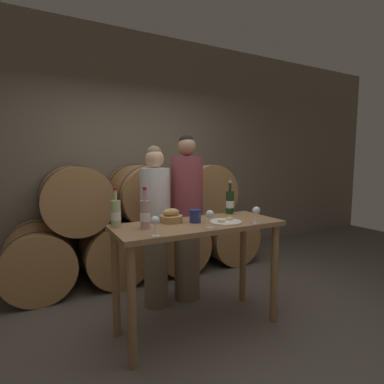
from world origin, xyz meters
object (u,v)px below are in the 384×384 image
(wine_bottle_red, at_px, (230,202))
(cheese_plate, at_px, (225,222))
(tasting_table, at_px, (198,242))
(wine_bottle_rose, at_px, (145,214))
(bread_basket, at_px, (171,217))
(wine_glass_center, at_px, (256,211))
(wine_glass_far_left, at_px, (155,222))
(wine_bottle_white, at_px, (116,214))
(person_left, at_px, (155,225))
(person_right, at_px, (187,216))
(wine_glass_left, at_px, (210,215))
(blue_crock, at_px, (195,215))

(wine_bottle_red, height_order, cheese_plate, wine_bottle_red)
(tasting_table, relative_size, wine_bottle_rose, 4.43)
(bread_basket, bearing_deg, wine_glass_center, -31.54)
(tasting_table, distance_m, wine_glass_far_left, 0.59)
(cheese_plate, bearing_deg, wine_bottle_white, 162.09)
(wine_bottle_white, distance_m, wine_glass_far_left, 0.44)
(wine_bottle_rose, xyz_separation_m, wine_glass_far_left, (-0.02, -0.25, -0.01))
(wine_bottle_white, relative_size, cheese_plate, 1.15)
(wine_bottle_rose, height_order, bread_basket, wine_bottle_rose)
(wine_bottle_rose, bearing_deg, person_left, 61.87)
(tasting_table, xyz_separation_m, wine_glass_far_left, (-0.48, -0.23, 0.27))
(wine_bottle_white, xyz_separation_m, cheese_plate, (0.85, -0.28, -0.10))
(person_left, bearing_deg, wine_bottle_red, -26.37)
(person_left, relative_size, person_right, 0.93)
(wine_bottle_red, xyz_separation_m, bread_basket, (-0.67, -0.10, -0.07))
(bread_basket, distance_m, wine_glass_center, 0.72)
(person_right, relative_size, bread_basket, 8.83)
(cheese_plate, bearing_deg, wine_bottle_red, 50.13)
(cheese_plate, bearing_deg, wine_glass_left, -155.02)
(person_right, height_order, wine_bottle_red, person_right)
(wine_bottle_white, distance_m, wine_glass_center, 1.14)
(blue_crock, distance_m, wine_glass_left, 0.23)
(wine_glass_far_left, bearing_deg, person_left, 69.05)
(tasting_table, height_order, bread_basket, bread_basket)
(person_left, height_order, wine_bottle_red, person_left)
(person_right, height_order, wine_glass_far_left, person_right)
(wine_bottle_red, bearing_deg, person_right, 133.38)
(blue_crock, distance_m, wine_glass_center, 0.51)
(wine_bottle_red, xyz_separation_m, wine_bottle_white, (-1.13, -0.06, -0.01))
(person_right, relative_size, wine_bottle_rose, 5.34)
(bread_basket, height_order, wine_glass_center, wine_glass_center)
(wine_glass_far_left, height_order, wine_glass_center, same)
(wine_bottle_red, bearing_deg, bread_basket, -171.87)
(person_right, bearing_deg, wine_glass_left, -103.95)
(bread_basket, relative_size, wine_glass_center, 1.38)
(tasting_table, relative_size, person_right, 0.83)
(blue_crock, height_order, wine_glass_far_left, wine_glass_far_left)
(person_right, height_order, wine_bottle_white, person_right)
(person_right, relative_size, wine_glass_center, 12.16)
(cheese_plate, relative_size, wine_glass_left, 1.94)
(tasting_table, bearing_deg, wine_bottle_red, 25.66)
(wine_bottle_red, bearing_deg, wine_glass_center, -97.83)
(wine_bottle_rose, relative_size, blue_crock, 2.90)
(wine_glass_far_left, bearing_deg, bread_basket, 52.38)
(blue_crock, xyz_separation_m, wine_glass_far_left, (-0.46, -0.26, 0.04))
(wine_bottle_rose, relative_size, wine_glass_left, 2.28)
(wine_glass_far_left, bearing_deg, tasting_table, 26.20)
(person_left, xyz_separation_m, bread_basket, (-0.02, -0.42, 0.15))
(person_right, xyz_separation_m, wine_bottle_rose, (-0.64, -0.54, 0.16))
(person_left, height_order, wine_bottle_rose, person_left)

